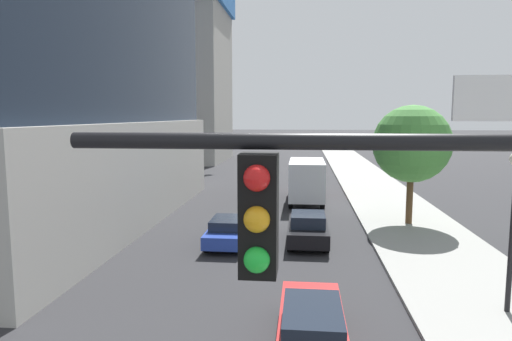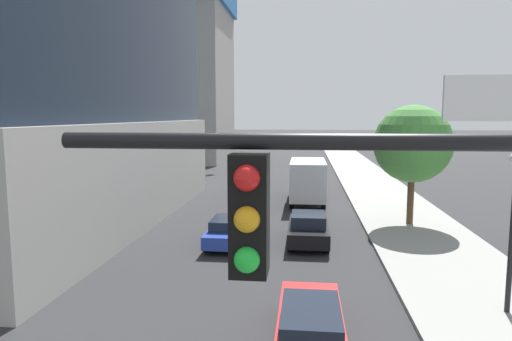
% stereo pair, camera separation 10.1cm
% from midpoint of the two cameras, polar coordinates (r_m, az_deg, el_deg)
% --- Properties ---
extents(sidewalk, '(5.44, 120.00, 0.15)m').
position_cam_midpoint_polar(sidewalk, '(23.33, 21.20, -8.67)').
color(sidewalk, gray).
rests_on(sidewalk, ground).
extents(construction_building, '(20.43, 14.97, 30.20)m').
position_cam_midpoint_polar(construction_building, '(63.78, -10.52, 12.91)').
color(construction_building, '#9E9B93').
rests_on(construction_building, ground).
extents(street_tree, '(4.27, 4.27, 6.60)m').
position_cam_midpoint_polar(street_tree, '(26.34, 19.26, 3.16)').
color(street_tree, brown).
rests_on(street_tree, sidewalk).
extents(car_blue, '(1.77, 4.69, 1.33)m').
position_cam_midpoint_polar(car_blue, '(22.07, -3.26, -7.48)').
color(car_blue, '#233D9E').
rests_on(car_blue, ground).
extents(car_black, '(1.90, 4.45, 1.51)m').
position_cam_midpoint_polar(car_black, '(22.18, 6.74, -7.25)').
color(car_black, black).
rests_on(car_black, ground).
extents(car_red, '(1.74, 4.72, 1.47)m').
position_cam_midpoint_polar(car_red, '(12.55, 7.11, -18.66)').
color(car_red, red).
rests_on(car_red, ground).
extents(box_truck, '(2.38, 7.63, 3.09)m').
position_cam_midpoint_polar(box_truck, '(32.27, 6.62, -1.02)').
color(box_truck, '#B21E1E').
rests_on(box_truck, ground).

